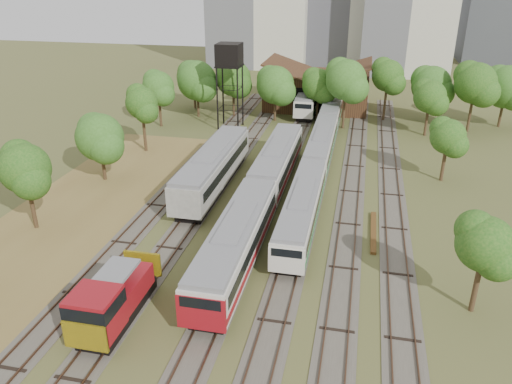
% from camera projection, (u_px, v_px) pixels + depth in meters
% --- Properties ---
extents(ground, '(240.00, 240.00, 0.00)m').
position_uv_depth(ground, '(232.00, 351.00, 29.64)').
color(ground, '#475123').
rests_on(ground, ground).
extents(dry_grass_patch, '(14.00, 60.00, 0.04)m').
position_uv_depth(dry_grass_patch, '(42.00, 250.00, 40.25)').
color(dry_grass_patch, brown).
rests_on(dry_grass_patch, ground).
extents(tracks, '(24.60, 80.00, 0.19)m').
position_uv_depth(tracks, '(287.00, 186.00, 52.03)').
color(tracks, '#4C473D').
rests_on(tracks, ground).
extents(railcar_red_set, '(3.08, 34.58, 3.81)m').
position_uv_depth(railcar_red_set, '(260.00, 196.00, 45.00)').
color(railcar_red_set, black).
rests_on(railcar_red_set, ground).
extents(railcar_green_set, '(2.68, 52.07, 3.31)m').
position_uv_depth(railcar_green_set, '(321.00, 145.00, 58.63)').
color(railcar_green_set, black).
rests_on(railcar_green_set, ground).
extents(railcar_rear, '(2.91, 16.08, 3.60)m').
position_uv_depth(railcar_rear, '(309.00, 98.00, 79.08)').
color(railcar_rear, black).
rests_on(railcar_rear, ground).
extents(shunter_locomotive, '(2.76, 8.10, 3.61)m').
position_uv_depth(shunter_locomotive, '(110.00, 303.00, 31.13)').
color(shunter_locomotive, black).
rests_on(shunter_locomotive, ground).
extents(old_grey_coach, '(3.23, 18.00, 4.01)m').
position_uv_depth(old_grey_coach, '(213.00, 168.00, 50.88)').
color(old_grey_coach, black).
rests_on(old_grey_coach, ground).
extents(water_tower, '(3.37, 3.37, 11.64)m').
position_uv_depth(water_tower, '(229.00, 57.00, 67.25)').
color(water_tower, black).
rests_on(water_tower, ground).
extents(rail_pile_far, '(0.46, 7.34, 0.24)m').
position_uv_depth(rail_pile_far, '(373.00, 232.00, 42.83)').
color(rail_pile_far, brown).
rests_on(rail_pile_far, ground).
extents(maintenance_shed, '(16.45, 11.55, 7.58)m').
position_uv_depth(maintenance_shed, '(317.00, 90.00, 80.29)').
color(maintenance_shed, '#382214').
rests_on(maintenance_shed, ground).
extents(tree_band_left, '(6.50, 65.11, 8.33)m').
position_uv_depth(tree_band_left, '(104.00, 125.00, 53.32)').
color(tree_band_left, '#382616').
rests_on(tree_band_left, ground).
extents(tree_band_far, '(49.65, 11.14, 9.60)m').
position_uv_depth(tree_band_far, '(352.00, 83.00, 70.97)').
color(tree_band_far, '#382616').
rests_on(tree_band_far, ground).
extents(tree_band_right, '(4.31, 42.92, 7.46)m').
position_uv_depth(tree_band_right, '(444.00, 132.00, 52.26)').
color(tree_band_right, '#382616').
rests_on(tree_band_right, ground).
extents(tower_far_right, '(12.00, 12.00, 28.00)m').
position_uv_depth(tower_far_right, '(494.00, 0.00, 115.29)').
color(tower_far_right, '#404448').
rests_on(tower_far_right, ground).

